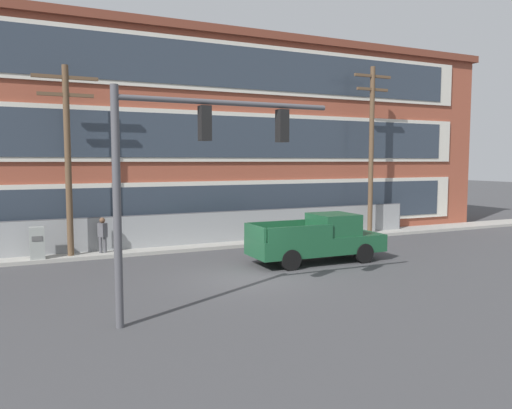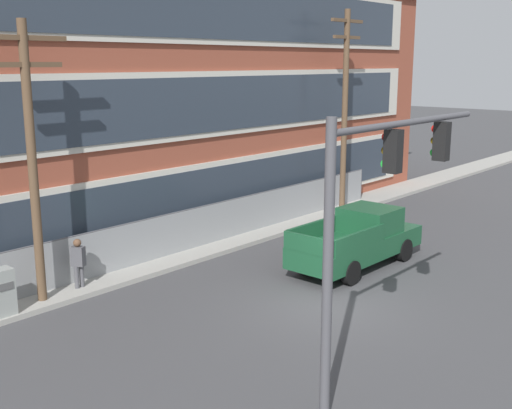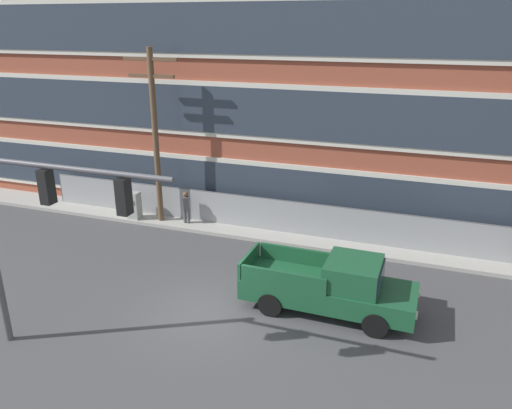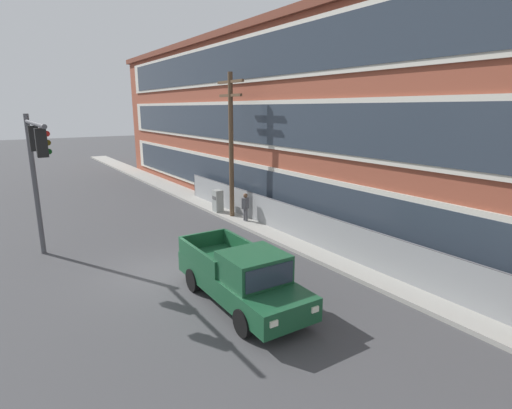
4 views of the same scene
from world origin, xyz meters
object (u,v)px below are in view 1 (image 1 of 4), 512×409
Objects in this scene: traffic_signal_mast at (186,156)px; pedestrian_near_cabinet at (103,234)px; electrical_cabinet at (37,245)px; utility_pole_near_corner at (68,152)px; pickup_truck_dark_green at (319,239)px; utility_pole_midblock at (371,144)px.

traffic_signal_mast is 3.54× the size of pedestrian_near_cabinet.
electrical_cabinet is (-3.37, 9.45, -3.51)m from traffic_signal_mast.
utility_pole_near_corner reaches higher than traffic_signal_mast.
utility_pole_midblock is at bearing 37.52° from pickup_truck_dark_green.
pedestrian_near_cabinet is (1.31, 0.08, -3.50)m from utility_pole_near_corner.
utility_pole_midblock reaches higher than pickup_truck_dark_green.
traffic_signal_mast reaches higher than pedestrian_near_cabinet.
utility_pole_near_corner is (-2.08, 9.67, 0.23)m from traffic_signal_mast.
pedestrian_near_cabinet is at bearing 6.69° from electrical_cabinet.
electrical_cabinet is (-10.40, 4.70, -0.20)m from pickup_truck_dark_green.
electrical_cabinet is at bearing 109.63° from traffic_signal_mast.
utility_pole_midblock is 17.29m from electrical_cabinet.
utility_pole_midblock is at bearing 0.58° from electrical_cabinet.
pickup_truck_dark_green is 8.98m from utility_pole_midblock.
utility_pole_near_corner is 4.74× the size of pedestrian_near_cabinet.
traffic_signal_mast is at bearing -146.01° from pickup_truck_dark_green.
traffic_signal_mast is 9.89m from utility_pole_near_corner.
pickup_truck_dark_green is at bearing -24.32° from electrical_cabinet.
utility_pole_midblock is 6.26× the size of electrical_cabinet.
utility_pole_midblock is at bearing -0.20° from utility_pole_near_corner.
traffic_signal_mast reaches higher than pickup_truck_dark_green.
utility_pole_near_corner is 15.47m from utility_pole_midblock.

